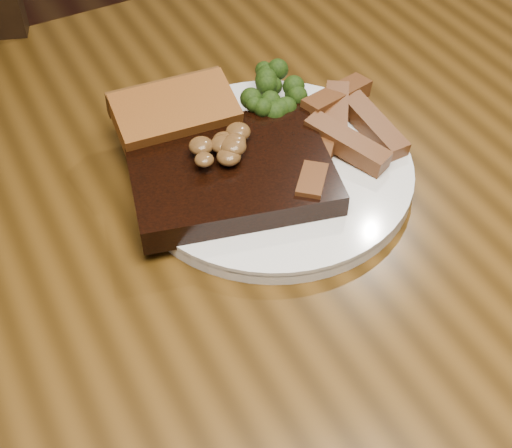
{
  "coord_description": "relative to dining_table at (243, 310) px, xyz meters",
  "views": [
    {
      "loc": [
        -0.19,
        -0.37,
        1.23
      ],
      "look_at": [
        0.01,
        -0.0,
        0.78
      ],
      "focal_mm": 50.0,
      "sensor_mm": 36.0,
      "label": 1
    }
  ],
  "objects": [
    {
      "name": "potato_wedges",
      "position": [
        0.13,
        0.07,
        0.12
      ],
      "size": [
        0.11,
        0.11,
        0.02
      ],
      "primitive_type": null,
      "color": "brown",
      "rests_on": "plate"
    },
    {
      "name": "steak",
      "position": [
        0.02,
        0.07,
        0.12
      ],
      "size": [
        0.21,
        0.18,
        0.03
      ],
      "primitive_type": "cube",
      "rotation": [
        0.0,
        0.0,
        -0.25
      ],
      "color": "black",
      "rests_on": "plate"
    },
    {
      "name": "mushroom_pile",
      "position": [
        0.03,
        0.07,
        0.15
      ],
      "size": [
        0.07,
        0.07,
        0.03
      ],
      "primitive_type": null,
      "color": "brown",
      "rests_on": "steak"
    },
    {
      "name": "plate",
      "position": [
        0.07,
        0.07,
        0.1
      ],
      "size": [
        0.27,
        0.27,
        0.01
      ],
      "primitive_type": "cylinder",
      "rotation": [
        0.0,
        0.0,
        0.0
      ],
      "color": "white",
      "rests_on": "dining_table"
    },
    {
      "name": "steak_bone",
      "position": [
        0.02,
        0.0,
        0.11
      ],
      "size": [
        0.15,
        0.05,
        0.02
      ],
      "primitive_type": "cube",
      "rotation": [
        0.0,
        0.0,
        -0.25
      ],
      "color": "beige",
      "rests_on": "plate"
    },
    {
      "name": "dining_table",
      "position": [
        0.0,
        0.0,
        0.0
      ],
      "size": [
        1.6,
        0.9,
        0.75
      ],
      "color": "#472D0E",
      "rests_on": "ground"
    },
    {
      "name": "garlic_bread",
      "position": [
        0.01,
        0.15,
        0.12
      ],
      "size": [
        0.12,
        0.08,
        0.03
      ],
      "primitive_type": "cube",
      "rotation": [
        0.0,
        0.0,
        -0.1
      ],
      "color": "brown",
      "rests_on": "plate"
    },
    {
      "name": "broccoli_cluster",
      "position": [
        0.11,
        0.14,
        0.12
      ],
      "size": [
        0.06,
        0.06,
        0.04
      ],
      "primitive_type": null,
      "color": "#253D0D",
      "rests_on": "plate"
    }
  ]
}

